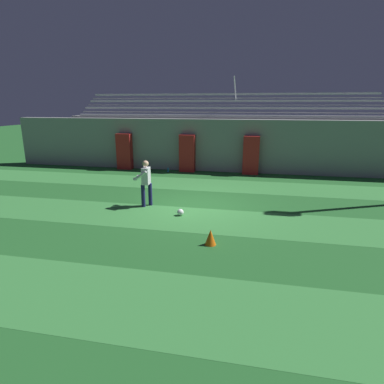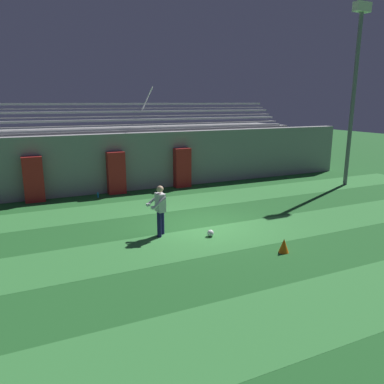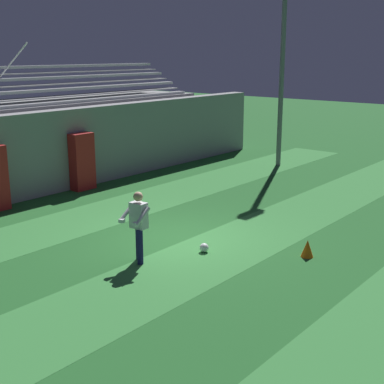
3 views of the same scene
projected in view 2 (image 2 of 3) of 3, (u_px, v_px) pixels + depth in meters
name	position (u px, v px, depth m)	size (l,w,h in m)	color
ground_plane	(205.00, 225.00, 13.34)	(80.00, 80.00, 0.00)	#236028
turf_stripe_near	(330.00, 305.00, 8.05)	(28.00, 2.29, 0.01)	#38843D
turf_stripe_mid	(225.00, 237.00, 12.09)	(28.00, 2.29, 0.01)	#38843D
turf_stripe_far	(172.00, 203.00, 16.13)	(28.00, 2.29, 0.01)	#38843D
back_wall	(147.00, 160.00, 18.75)	(24.00, 0.60, 2.80)	gray
padding_pillar_gate_left	(116.00, 173.00, 17.66)	(0.83, 0.44, 1.99)	#B21E1E
padding_pillar_gate_right	(182.00, 168.00, 19.05)	(0.83, 0.44, 1.99)	#B21E1E
padding_pillar_far_left	(33.00, 179.00, 16.18)	(0.83, 0.44, 1.99)	#B21E1E
bleacher_stand	(135.00, 154.00, 20.48)	(18.00, 3.35, 5.03)	gray
floodlight_pole	(355.00, 75.00, 18.50)	(0.90, 0.36, 8.87)	slate
goalkeeper	(160.00, 207.00, 12.03)	(0.58, 0.60, 1.67)	#19194C
soccer_ball	(210.00, 233.00, 12.14)	(0.22, 0.22, 0.22)	white
traffic_cone	(284.00, 246.00, 10.83)	(0.30, 0.30, 0.42)	orange
water_bottle	(98.00, 195.00, 17.10)	(0.07, 0.07, 0.24)	#1E8CD8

